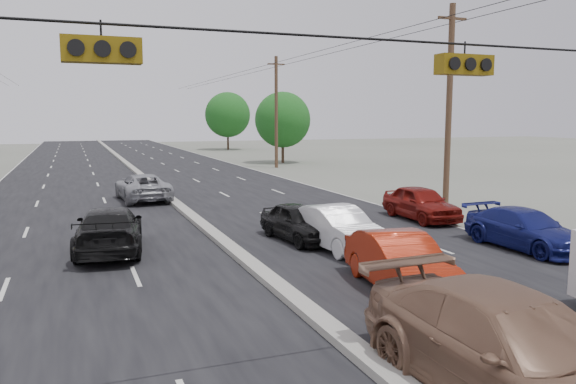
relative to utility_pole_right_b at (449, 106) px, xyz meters
name	(u,v)px	position (x,y,z in m)	size (l,w,h in m)	color
ground	(382,376)	(-12.50, -15.00, -5.11)	(200.00, 200.00, 0.00)	#606356
road_surface	(152,186)	(-12.50, 15.00, -5.11)	(20.00, 160.00, 0.02)	black
center_median	(152,184)	(-12.50, 15.00, -5.01)	(0.50, 160.00, 0.20)	gray
utility_pole_right_b	(449,106)	(0.00, 0.00, 0.00)	(1.60, 0.30, 10.00)	#422D1E
utility_pole_right_c	(276,111)	(0.00, 25.00, 0.00)	(1.60, 0.30, 10.00)	#422D1E
traffic_signals	(460,62)	(-11.10, -15.00, 0.39)	(25.00, 0.30, 0.54)	black
tree_right_mid	(283,120)	(2.50, 30.00, -0.77)	(5.60, 5.60, 7.14)	#382619
tree_right_far	(228,115)	(3.50, 55.00, -0.15)	(6.40, 6.40, 8.16)	#382619
tan_sedan	(514,352)	(-11.10, -16.62, -4.23)	(2.47, 6.07, 1.76)	brown
red_sedan	(400,263)	(-9.50, -10.82, -4.36)	(1.58, 4.53, 1.49)	#951D09
queue_car_a	(299,222)	(-9.71, -4.30, -4.41)	(1.64, 4.08, 1.39)	black
queue_car_b	(338,229)	(-9.00, -6.05, -4.37)	(1.57, 4.49, 1.48)	silver
queue_car_d	(525,230)	(-2.90, -8.35, -4.42)	(1.93, 4.74, 1.38)	navy
queue_car_e	(421,203)	(-3.03, -2.28, -4.35)	(1.78, 4.43, 1.51)	maroon
oncoming_near	(109,230)	(-16.39, -3.62, -4.34)	(2.15, 5.29, 1.53)	black
oncoming_far	(143,187)	(-13.90, 8.25, -4.37)	(2.43, 5.28, 1.47)	gray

